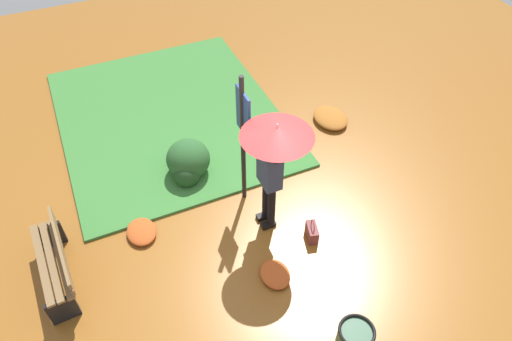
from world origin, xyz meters
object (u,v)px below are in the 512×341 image
at_px(person_with_umbrella, 274,150).
at_px(info_sign_post, 243,127).
at_px(handbag, 312,232).
at_px(park_bench, 56,261).

relative_size(person_with_umbrella, info_sign_post, 0.89).
xyz_separation_m(handbag, park_bench, (-0.79, -3.49, 0.28)).
bearing_deg(handbag, park_bench, -102.78).
xyz_separation_m(person_with_umbrella, info_sign_post, (-0.71, -0.13, -0.11)).
distance_m(person_with_umbrella, handbag, 1.57).
xyz_separation_m(info_sign_post, handbag, (1.18, 0.58, -1.32)).
height_order(info_sign_post, park_bench, info_sign_post).
height_order(person_with_umbrella, info_sign_post, info_sign_post).
relative_size(info_sign_post, park_bench, 1.64).
bearing_deg(info_sign_post, person_with_umbrella, 10.78).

